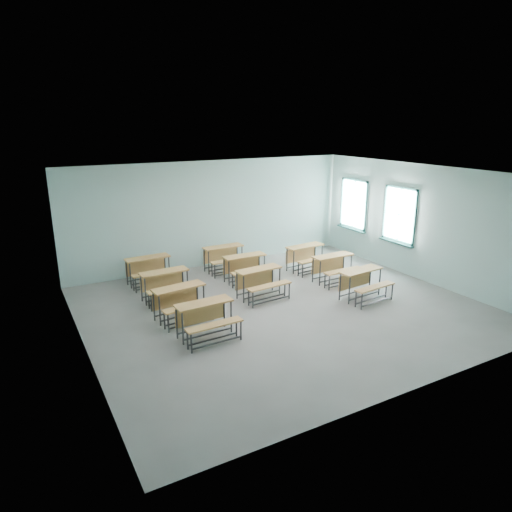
# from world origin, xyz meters

# --- Properties ---
(room) EXTENTS (9.04, 8.04, 3.24)m
(room) POSITION_xyz_m (0.08, 0.03, 1.60)
(room) COLOR gray
(room) RESTS_ON ground
(desk_unit_r0c0) EXTENTS (1.23, 0.85, 0.75)m
(desk_unit_r0c0) POSITION_xyz_m (-2.20, -0.54, 0.50)
(desk_unit_r0c0) COLOR #AF7B3F
(desk_unit_r0c0) RESTS_ON ground
(desk_unit_r0c2) EXTENTS (1.27, 0.92, 0.75)m
(desk_unit_r0c2) POSITION_xyz_m (2.08, -0.48, 0.50)
(desk_unit_r0c2) COLOR #AF7B3F
(desk_unit_r0c2) RESTS_ON ground
(desk_unit_r1c0) EXTENTS (1.28, 0.93, 0.75)m
(desk_unit_r1c0) POSITION_xyz_m (-2.33, 0.59, 0.50)
(desk_unit_r1c0) COLOR #AF7B3F
(desk_unit_r1c0) RESTS_ON ground
(desk_unit_r1c1) EXTENTS (1.26, 0.89, 0.75)m
(desk_unit_r1c1) POSITION_xyz_m (-0.13, 0.84, 0.50)
(desk_unit_r1c1) COLOR #AF7B3F
(desk_unit_r1c1) RESTS_ON ground
(desk_unit_r1c2) EXTENTS (1.21, 0.82, 0.75)m
(desk_unit_r1c2) POSITION_xyz_m (2.24, 0.88, 0.50)
(desk_unit_r1c2) COLOR #AF7B3F
(desk_unit_r1c2) RESTS_ON ground
(desk_unit_r2c0) EXTENTS (1.22, 0.84, 0.75)m
(desk_unit_r2c0) POSITION_xyz_m (-2.28, 1.81, 0.50)
(desk_unit_r2c0) COLOR #AF7B3F
(desk_unit_r2c0) RESTS_ON ground
(desk_unit_r2c1) EXTENTS (1.21, 0.83, 0.75)m
(desk_unit_r2c1) POSITION_xyz_m (0.09, 2.05, 0.50)
(desk_unit_r2c1) COLOR #AF7B3F
(desk_unit_r2c1) RESTS_ON ground
(desk_unit_r2c2) EXTENTS (1.26, 0.90, 0.75)m
(desk_unit_r2c2) POSITION_xyz_m (2.16, 2.08, 0.50)
(desk_unit_r2c2) COLOR #AF7B3F
(desk_unit_r2c2) RESTS_ON ground
(desk_unit_r3c0) EXTENTS (1.24, 0.86, 0.75)m
(desk_unit_r3c0) POSITION_xyz_m (-2.30, 3.18, 0.50)
(desk_unit_r3c0) COLOR #AF7B3F
(desk_unit_r3c0) RESTS_ON ground
(desk_unit_r3c1) EXTENTS (1.20, 0.81, 0.75)m
(desk_unit_r3c1) POSITION_xyz_m (-0.01, 3.20, 0.50)
(desk_unit_r3c1) COLOR #AF7B3F
(desk_unit_r3c1) RESTS_ON ground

